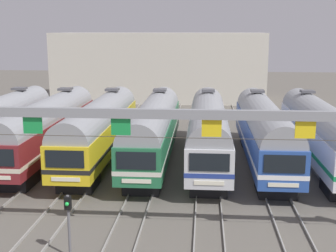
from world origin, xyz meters
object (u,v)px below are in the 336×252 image
(commuter_train_maroon, at_px, (47,126))
(yard_signal_mast, at_px, (68,214))
(commuter_train_white, at_px, (321,131))
(catenary_gantry, at_px, (121,131))
(commuter_train_yellow, at_px, (100,127))
(commuter_train_silver, at_px, (208,129))
(commuter_train_green, at_px, (154,128))
(commuter_train_blue, at_px, (264,130))

(commuter_train_maroon, xyz_separation_m, yard_signal_mast, (6.23, -15.33, -0.65))
(commuter_train_white, bearing_deg, catenary_gantry, -132.73)
(commuter_train_yellow, relative_size, commuter_train_silver, 1.00)
(commuter_train_white, bearing_deg, commuter_train_green, 180.00)
(commuter_train_green, distance_m, commuter_train_white, 12.47)
(catenary_gantry, distance_m, yard_signal_mast, 4.39)
(commuter_train_white, distance_m, yard_signal_mast, 21.15)
(commuter_train_white, bearing_deg, yard_signal_mast, -133.49)
(commuter_train_maroon, height_order, commuter_train_white, same)
(commuter_train_green, distance_m, yard_signal_mast, 15.49)
(commuter_train_yellow, distance_m, commuter_train_green, 4.16)
(commuter_train_green, xyz_separation_m, yard_signal_mast, (-2.08, -15.33, -0.65))
(commuter_train_maroon, bearing_deg, catenary_gantry, -58.38)
(commuter_train_green, distance_m, catenary_gantry, 13.78)
(commuter_train_maroon, height_order, yard_signal_mast, commuter_train_maroon)
(commuter_train_yellow, height_order, commuter_train_green, same)
(commuter_train_blue, bearing_deg, commuter_train_silver, 180.00)
(commuter_train_maroon, relative_size, catenary_gantry, 0.60)
(commuter_train_silver, height_order, catenary_gantry, catenary_gantry)
(commuter_train_green, bearing_deg, catenary_gantry, -90.00)
(commuter_train_white, bearing_deg, commuter_train_silver, 180.00)
(commuter_train_maroon, height_order, commuter_train_blue, same)
(commuter_train_yellow, relative_size, yard_signal_mast, 6.20)
(commuter_train_yellow, relative_size, commuter_train_green, 1.00)
(commuter_train_yellow, xyz_separation_m, commuter_train_blue, (12.47, 0.00, 0.00))
(commuter_train_silver, distance_m, commuter_train_white, 8.31)
(commuter_train_green, distance_m, commuter_train_blue, 8.31)
(commuter_train_silver, distance_m, commuter_train_blue, 4.16)
(yard_signal_mast, bearing_deg, commuter_train_maroon, 112.13)
(commuter_train_white, distance_m, catenary_gantry, 18.58)
(commuter_train_yellow, distance_m, commuter_train_silver, 8.31)
(commuter_train_maroon, relative_size, commuter_train_yellow, 1.00)
(commuter_train_white, relative_size, catenary_gantry, 0.60)
(commuter_train_blue, xyz_separation_m, catenary_gantry, (-8.31, -13.50, 2.75))
(commuter_train_blue, distance_m, commuter_train_white, 4.16)
(catenary_gantry, height_order, yard_signal_mast, catenary_gantry)
(commuter_train_yellow, xyz_separation_m, yard_signal_mast, (2.08, -15.33, -0.65))
(commuter_train_yellow, bearing_deg, commuter_train_green, 0.00)
(commuter_train_white, height_order, catenary_gantry, catenary_gantry)
(commuter_train_green, bearing_deg, commuter_train_maroon, 180.00)
(commuter_train_maroon, relative_size, commuter_train_blue, 1.00)
(commuter_train_silver, distance_m, yard_signal_mast, 16.57)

